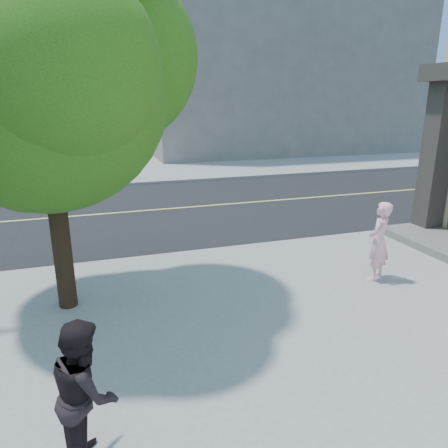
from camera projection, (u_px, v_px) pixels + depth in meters
name	position (u px, v px, depth m)	size (l,w,h in m)	color
ground	(47.00, 272.00, 9.04)	(140.00, 140.00, 0.00)	black
road_ew	(58.00, 218.00, 13.14)	(140.00, 9.00, 0.01)	black
sidewalk_ne	(254.00, 146.00, 32.59)	(29.00, 25.00, 0.12)	gray
filler_ne	(260.00, 50.00, 31.16)	(18.00, 16.00, 14.00)	slate
man_on_phone	(379.00, 241.00, 8.16)	(0.58, 0.38, 1.59)	#F7B3C7
pedestrian	(86.00, 393.00, 3.99)	(0.75, 0.59, 1.55)	black
street_tree	(47.00, 57.00, 6.18)	(4.76, 4.33, 6.32)	black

